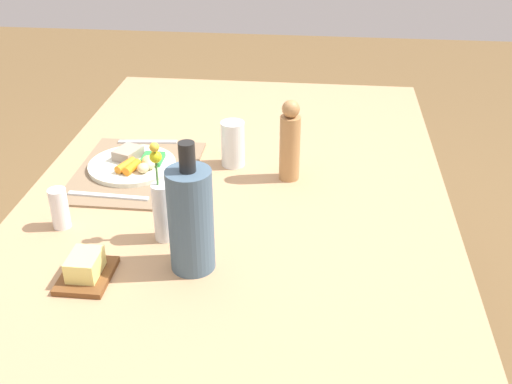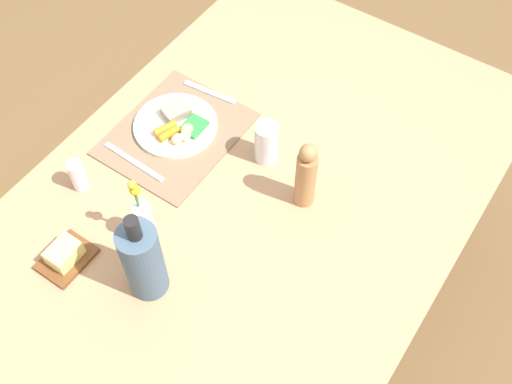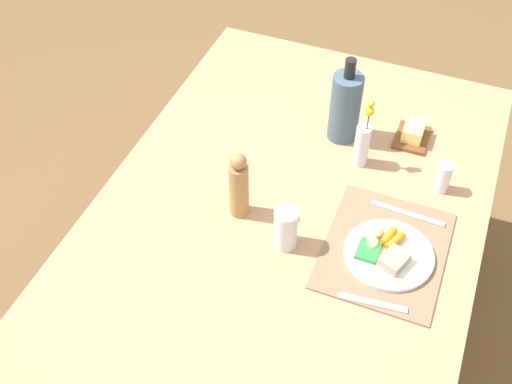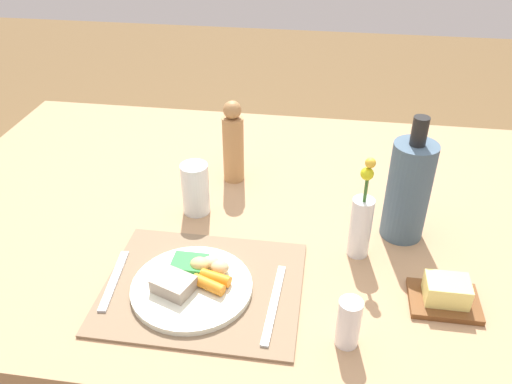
{
  "view_description": "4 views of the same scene",
  "coord_description": "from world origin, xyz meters",
  "px_view_note": "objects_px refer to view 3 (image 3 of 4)",
  "views": [
    {
      "loc": [
        1.4,
        0.19,
        1.5
      ],
      "look_at": [
        0.08,
        0.05,
        0.74
      ],
      "focal_mm": 43.9,
      "sensor_mm": 36.0,
      "label": 1
    },
    {
      "loc": [
        0.77,
        0.53,
        2.07
      ],
      "look_at": [
        0.05,
        0.05,
        0.81
      ],
      "focal_mm": 44.09,
      "sensor_mm": 36.0,
      "label": 2
    },
    {
      "loc": [
        -1.14,
        -0.35,
        2.06
      ],
      "look_at": [
        -0.01,
        0.09,
        0.76
      ],
      "focal_mm": 44.95,
      "sensor_mm": 36.0,
      "label": 3
    },
    {
      "loc": [
        0.17,
        -1.01,
        1.43
      ],
      "look_at": [
        0.03,
        -0.04,
        0.79
      ],
      "focal_mm": 36.51,
      "sensor_mm": 36.0,
      "label": 4
    }
  ],
  "objects_px": {
    "water_tumbler": "(286,230)",
    "cooler_bottle": "(345,106)",
    "flower_vase": "(362,142)",
    "salt_shaker": "(443,177)",
    "dining_table": "(287,228)",
    "fork": "(373,303)",
    "knife": "(408,214)",
    "butter_dish": "(413,134)",
    "pepper_mill": "(239,186)",
    "dinner_plate": "(387,252)"
  },
  "relations": [
    {
      "from": "flower_vase",
      "to": "salt_shaker",
      "type": "distance_m",
      "value": 0.25
    },
    {
      "from": "flower_vase",
      "to": "dinner_plate",
      "type": "bearing_deg",
      "value": -153.25
    },
    {
      "from": "dining_table",
      "to": "cooler_bottle",
      "type": "relative_size",
      "value": 5.54
    },
    {
      "from": "fork",
      "to": "knife",
      "type": "height_order",
      "value": "same"
    },
    {
      "from": "salt_shaker",
      "to": "knife",
      "type": "bearing_deg",
      "value": 154.03
    },
    {
      "from": "knife",
      "to": "water_tumbler",
      "type": "distance_m",
      "value": 0.36
    },
    {
      "from": "water_tumbler",
      "to": "cooler_bottle",
      "type": "distance_m",
      "value": 0.48
    },
    {
      "from": "flower_vase",
      "to": "salt_shaker",
      "type": "height_order",
      "value": "flower_vase"
    },
    {
      "from": "fork",
      "to": "flower_vase",
      "type": "relative_size",
      "value": 0.72
    },
    {
      "from": "water_tumbler",
      "to": "pepper_mill",
      "type": "xyz_separation_m",
      "value": [
        0.06,
        0.16,
        0.05
      ]
    },
    {
      "from": "butter_dish",
      "to": "cooler_bottle",
      "type": "relative_size",
      "value": 0.46
    },
    {
      "from": "flower_vase",
      "to": "cooler_bottle",
      "type": "height_order",
      "value": "cooler_bottle"
    },
    {
      "from": "dining_table",
      "to": "knife",
      "type": "xyz_separation_m",
      "value": [
        0.1,
        -0.31,
        0.09
      ]
    },
    {
      "from": "knife",
      "to": "cooler_bottle",
      "type": "height_order",
      "value": "cooler_bottle"
    },
    {
      "from": "fork",
      "to": "water_tumbler",
      "type": "xyz_separation_m",
      "value": [
        0.1,
        0.27,
        0.05
      ]
    },
    {
      "from": "dining_table",
      "to": "dinner_plate",
      "type": "bearing_deg",
      "value": -101.1
    },
    {
      "from": "cooler_bottle",
      "to": "salt_shaker",
      "type": "bearing_deg",
      "value": -109.79
    },
    {
      "from": "knife",
      "to": "salt_shaker",
      "type": "bearing_deg",
      "value": -23.47
    },
    {
      "from": "dining_table",
      "to": "water_tumbler",
      "type": "relative_size",
      "value": 12.59
    },
    {
      "from": "dinner_plate",
      "to": "knife",
      "type": "xyz_separation_m",
      "value": [
        0.16,
        -0.02,
        -0.01
      ]
    },
    {
      "from": "water_tumbler",
      "to": "dining_table",
      "type": "bearing_deg",
      "value": 15.36
    },
    {
      "from": "knife",
      "to": "cooler_bottle",
      "type": "distance_m",
      "value": 0.38
    },
    {
      "from": "dining_table",
      "to": "flower_vase",
      "type": "height_order",
      "value": "flower_vase"
    },
    {
      "from": "fork",
      "to": "salt_shaker",
      "type": "height_order",
      "value": "salt_shaker"
    },
    {
      "from": "pepper_mill",
      "to": "salt_shaker",
      "type": "xyz_separation_m",
      "value": [
        0.29,
        -0.51,
        -0.06
      ]
    },
    {
      "from": "fork",
      "to": "cooler_bottle",
      "type": "xyz_separation_m",
      "value": [
        0.57,
        0.25,
        0.11
      ]
    },
    {
      "from": "butter_dish",
      "to": "fork",
      "type": "bearing_deg",
      "value": -176.43
    },
    {
      "from": "pepper_mill",
      "to": "cooler_bottle",
      "type": "bearing_deg",
      "value": -23.03
    },
    {
      "from": "butter_dish",
      "to": "cooler_bottle",
      "type": "xyz_separation_m",
      "value": [
        -0.06,
        0.21,
        0.09
      ]
    },
    {
      "from": "water_tumbler",
      "to": "knife",
      "type": "bearing_deg",
      "value": -52.36
    },
    {
      "from": "knife",
      "to": "salt_shaker",
      "type": "xyz_separation_m",
      "value": [
        0.13,
        -0.07,
        0.04
      ]
    },
    {
      "from": "dinner_plate",
      "to": "knife",
      "type": "height_order",
      "value": "dinner_plate"
    },
    {
      "from": "knife",
      "to": "water_tumbler",
      "type": "bearing_deg",
      "value": 130.14
    },
    {
      "from": "water_tumbler",
      "to": "cooler_bottle",
      "type": "xyz_separation_m",
      "value": [
        0.47,
        -0.02,
        0.06
      ]
    },
    {
      "from": "water_tumbler",
      "to": "cooler_bottle",
      "type": "bearing_deg",
      "value": -2.21
    },
    {
      "from": "fork",
      "to": "pepper_mill",
      "type": "height_order",
      "value": "pepper_mill"
    },
    {
      "from": "fork",
      "to": "flower_vase",
      "type": "distance_m",
      "value": 0.51
    },
    {
      "from": "knife",
      "to": "butter_dish",
      "type": "height_order",
      "value": "butter_dish"
    },
    {
      "from": "flower_vase",
      "to": "water_tumbler",
      "type": "bearing_deg",
      "value": 164.75
    },
    {
      "from": "dining_table",
      "to": "butter_dish",
      "type": "bearing_deg",
      "value": -31.51
    },
    {
      "from": "butter_dish",
      "to": "pepper_mill",
      "type": "distance_m",
      "value": 0.62
    },
    {
      "from": "pepper_mill",
      "to": "fork",
      "type": "bearing_deg",
      "value": -111.04
    },
    {
      "from": "fork",
      "to": "water_tumbler",
      "type": "height_order",
      "value": "water_tumbler"
    },
    {
      "from": "dinner_plate",
      "to": "fork",
      "type": "distance_m",
      "value": 0.16
    },
    {
      "from": "fork",
      "to": "knife",
      "type": "relative_size",
      "value": 0.82
    },
    {
      "from": "dining_table",
      "to": "salt_shaker",
      "type": "distance_m",
      "value": 0.47
    },
    {
      "from": "flower_vase",
      "to": "dining_table",
      "type": "bearing_deg",
      "value": 152.82
    },
    {
      "from": "pepper_mill",
      "to": "flower_vase",
      "type": "relative_size",
      "value": 0.92
    },
    {
      "from": "knife",
      "to": "flower_vase",
      "type": "relative_size",
      "value": 0.88
    },
    {
      "from": "pepper_mill",
      "to": "water_tumbler",
      "type": "bearing_deg",
      "value": -111.22
    }
  ]
}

